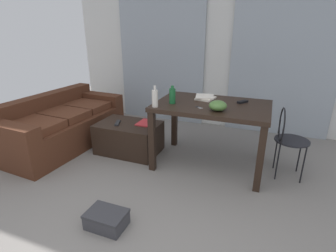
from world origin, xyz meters
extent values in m
plane|color=gray|center=(0.00, 1.25, 0.00)|extent=(7.90, 7.90, 0.00)
cube|color=silver|center=(0.00, 3.29, 1.29)|extent=(5.07, 0.10, 2.59)
cube|color=#99A3AD|center=(-0.97, 3.21, 1.19)|extent=(1.52, 0.03, 2.37)
cube|color=#99A3AD|center=(0.97, 3.21, 1.19)|extent=(1.52, 0.03, 2.37)
cube|color=#4C2819|center=(-1.83, 1.63, 0.21)|extent=(0.96, 1.82, 0.41)
cube|color=#4C2819|center=(-2.15, 1.65, 0.56)|extent=(0.30, 1.78, 0.29)
cube|color=#4C2819|center=(-1.78, 2.42, 0.50)|extent=(0.87, 0.25, 0.17)
cube|color=#4C2819|center=(-1.87, 0.84, 0.50)|extent=(0.87, 0.25, 0.17)
cube|color=#552D1C|center=(-1.75, 2.08, 0.46)|extent=(0.64, 0.47, 0.10)
cube|color=#552D1C|center=(-1.78, 1.63, 0.46)|extent=(0.64, 0.47, 0.10)
cube|color=#552D1C|center=(-1.80, 1.17, 0.46)|extent=(0.64, 0.47, 0.10)
cube|color=black|center=(-0.85, 1.77, 0.20)|extent=(0.82, 0.55, 0.41)
cube|color=black|center=(0.24, 1.82, 0.75)|extent=(1.29, 0.85, 0.05)
cube|color=black|center=(-0.35, 1.45, 0.36)|extent=(0.07, 0.07, 0.73)
cube|color=black|center=(0.84, 1.45, 0.36)|extent=(0.07, 0.07, 0.73)
cube|color=black|center=(-0.35, 2.20, 0.36)|extent=(0.07, 0.07, 0.73)
cube|color=black|center=(0.84, 2.20, 0.36)|extent=(0.07, 0.07, 0.73)
cylinder|color=black|center=(1.14, 1.88, 0.44)|extent=(0.37, 0.37, 0.02)
cylinder|color=black|center=(1.28, 1.76, 0.21)|extent=(0.02, 0.02, 0.43)
cylinder|color=black|center=(1.26, 2.02, 0.21)|extent=(0.02, 0.02, 0.43)
cylinder|color=black|center=(1.02, 1.74, 0.21)|extent=(0.02, 0.02, 0.43)
cylinder|color=black|center=(1.00, 2.00, 0.21)|extent=(0.02, 0.02, 0.43)
torus|color=black|center=(1.01, 1.87, 0.62)|extent=(0.05, 0.37, 0.37)
cylinder|color=black|center=(1.02, 1.72, 0.53)|extent=(0.02, 0.02, 0.17)
cylinder|color=black|center=(1.00, 2.03, 0.53)|extent=(0.02, 0.02, 0.17)
cylinder|color=#195B2D|center=(-0.19, 1.68, 0.86)|extent=(0.07, 0.07, 0.17)
cylinder|color=#195B2D|center=(-0.19, 1.68, 0.97)|extent=(0.03, 0.03, 0.03)
cylinder|color=beige|center=(-0.32, 1.48, 0.87)|extent=(0.07, 0.07, 0.19)
cylinder|color=beige|center=(-0.32, 1.48, 0.99)|extent=(0.03, 0.03, 0.05)
ellipsoid|color=#477033|center=(0.35, 1.59, 0.83)|extent=(0.19, 0.19, 0.11)
cube|color=silver|center=(0.12, 2.00, 0.79)|extent=(0.23, 0.26, 0.02)
cube|color=silver|center=(0.11, 2.01, 0.81)|extent=(0.26, 0.27, 0.02)
cube|color=black|center=(0.56, 2.00, 0.79)|extent=(0.12, 0.15, 0.02)
cube|color=#9EA0A5|center=(0.16, 1.62, 0.78)|extent=(0.06, 0.04, 0.00)
torus|color=#262628|center=(0.11, 1.64, 0.78)|extent=(0.03, 0.03, 0.00)
cube|color=#9EA0A5|center=(0.15, 1.61, 0.78)|extent=(0.05, 0.05, 0.00)
torus|color=#262628|center=(0.12, 1.64, 0.78)|extent=(0.03, 0.03, 0.00)
cube|color=#232326|center=(-0.97, 1.72, 0.42)|extent=(0.11, 0.19, 0.02)
cube|color=red|center=(-0.64, 1.87, 0.41)|extent=(0.18, 0.26, 0.01)
cube|color=#38383D|center=(-0.31, 0.43, 0.06)|extent=(0.33, 0.23, 0.12)
cube|color=#313135|center=(-0.31, 0.43, 0.13)|extent=(0.34, 0.24, 0.02)
camera|label=1|loc=(0.83, -1.06, 1.61)|focal=28.03mm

